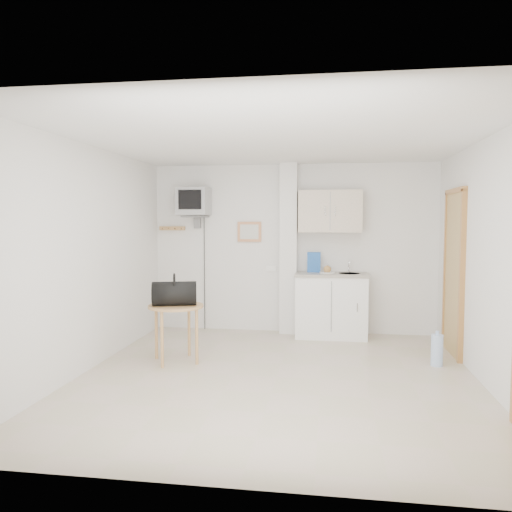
# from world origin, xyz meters

# --- Properties ---
(ground) EXTENTS (4.50, 4.50, 0.00)m
(ground) POSITION_xyz_m (0.00, 0.00, 0.00)
(ground) COLOR #C0AE9A
(ground) RESTS_ON ground
(room_envelope) EXTENTS (4.24, 4.54, 2.55)m
(room_envelope) POSITION_xyz_m (0.24, 0.09, 1.54)
(room_envelope) COLOR white
(room_envelope) RESTS_ON ground
(kitchenette) EXTENTS (1.03, 0.58, 2.10)m
(kitchenette) POSITION_xyz_m (0.57, 2.00, 0.80)
(kitchenette) COLOR white
(kitchenette) RESTS_ON ground
(crt_television) EXTENTS (0.44, 0.45, 2.15)m
(crt_television) POSITION_xyz_m (-1.45, 2.02, 1.94)
(crt_television) COLOR slate
(crt_television) RESTS_ON ground
(round_table) EXTENTS (0.65, 0.65, 0.68)m
(round_table) POSITION_xyz_m (-1.24, 0.42, 0.59)
(round_table) COLOR tan
(round_table) RESTS_ON ground
(duffel_bag) EXTENTS (0.57, 0.41, 0.38)m
(duffel_bag) POSITION_xyz_m (-1.24, 0.38, 0.82)
(duffel_bag) COLOR black
(duffel_bag) RESTS_ON round_table
(water_bottle) EXTENTS (0.14, 0.14, 0.41)m
(water_bottle) POSITION_xyz_m (1.78, 0.69, 0.18)
(water_bottle) COLOR #ACC8F0
(water_bottle) RESTS_ON ground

